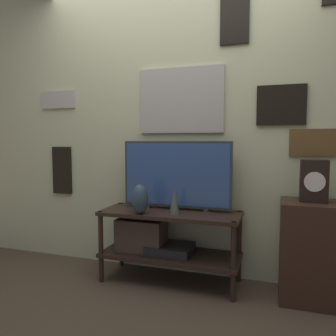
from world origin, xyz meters
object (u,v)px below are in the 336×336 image
(vase_slim_bronze, at_px, (174,201))
(television, at_px, (176,174))
(vase_urn_stoneware, at_px, (140,199))
(mantel_clock, at_px, (314,181))

(vase_slim_bronze, bearing_deg, television, 101.38)
(television, relative_size, vase_urn_stoneware, 3.94)
(mantel_clock, bearing_deg, vase_urn_stoneware, -172.22)
(mantel_clock, bearing_deg, vase_slim_bronze, -175.68)
(television, height_order, vase_slim_bronze, television)
(vase_urn_stoneware, relative_size, vase_slim_bronze, 1.18)
(vase_urn_stoneware, distance_m, mantel_clock, 1.28)
(television, xyz_separation_m, mantel_clock, (1.04, -0.08, -0.01))
(vase_urn_stoneware, bearing_deg, mantel_clock, 7.78)
(television, xyz_separation_m, vase_slim_bronze, (0.03, -0.16, -0.19))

